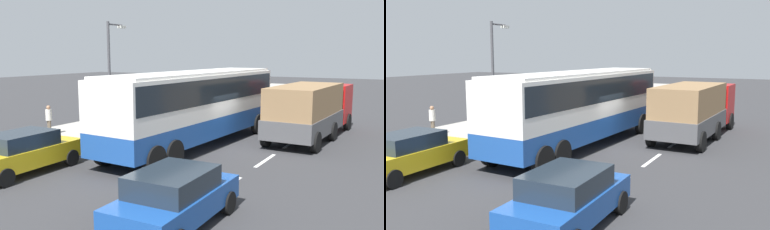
# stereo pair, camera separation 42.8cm
# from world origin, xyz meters

# --- Properties ---
(ground_plane) EXTENTS (120.00, 120.00, 0.00)m
(ground_plane) POSITION_xyz_m (0.00, 0.00, 0.00)
(ground_plane) COLOR #333335
(sidewalk_curb) EXTENTS (80.00, 4.00, 0.15)m
(sidewalk_curb) POSITION_xyz_m (0.00, 8.73, 0.07)
(sidewalk_curb) COLOR #A8A399
(sidewalk_curb) RESTS_ON ground_plane
(lane_centreline) EXTENTS (31.01, 0.16, 0.01)m
(lane_centreline) POSITION_xyz_m (-4.19, -2.63, 0.00)
(lane_centreline) COLOR white
(lane_centreline) RESTS_ON ground_plane
(coach_bus) EXTENTS (12.28, 3.35, 3.56)m
(coach_bus) POSITION_xyz_m (-0.54, 1.20, 2.21)
(coach_bus) COLOR #1E4C9E
(coach_bus) RESTS_ON ground_plane
(cargo_truck) EXTENTS (8.52, 3.01, 2.83)m
(cargo_truck) POSITION_xyz_m (4.11, -3.13, 1.57)
(cargo_truck) COLOR red
(cargo_truck) RESTS_ON ground_plane
(car_yellow_taxi) EXTENTS (4.39, 1.95, 1.55)m
(car_yellow_taxi) POSITION_xyz_m (-7.59, 4.63, 0.81)
(car_yellow_taxi) COLOR gold
(car_yellow_taxi) RESTS_ON ground_plane
(car_blue_saloon) EXTENTS (4.15, 1.94, 1.51)m
(car_blue_saloon) POSITION_xyz_m (-9.06, -2.80, 0.80)
(car_blue_saloon) COLOR #194799
(car_blue_saloon) RESTS_ON ground_plane
(pedestrian_near_curb) EXTENTS (0.32, 0.32, 1.78)m
(pedestrian_near_curb) POSITION_xyz_m (6.63, 9.16, 1.18)
(pedestrian_near_curb) COLOR brown
(pedestrian_near_curb) RESTS_ON sidewalk_curb
(pedestrian_at_crossing) EXTENTS (0.32, 0.32, 1.56)m
(pedestrian_at_crossing) POSITION_xyz_m (-2.44, 8.96, 1.04)
(pedestrian_at_crossing) COLOR brown
(pedestrian_at_crossing) RESTS_ON sidewalk_curb
(street_lamp) EXTENTS (1.55, 0.24, 6.03)m
(street_lamp) POSITION_xyz_m (0.92, 7.48, 3.64)
(street_lamp) COLOR #47474C
(street_lamp) RESTS_ON sidewalk_curb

